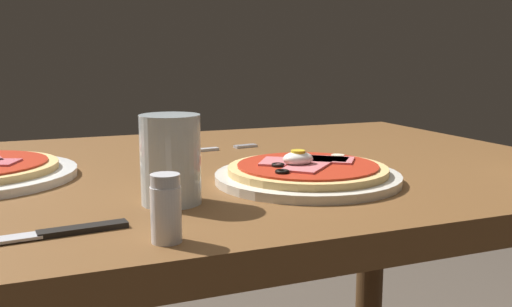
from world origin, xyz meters
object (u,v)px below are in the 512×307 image
at_px(dining_table, 199,234).
at_px(pizza_foreground, 307,173).
at_px(fork, 213,149).
at_px(knife, 44,234).
at_px(salt_shaker, 166,209).
at_px(water_glass_far, 171,165).

height_order(dining_table, pizza_foreground, pizza_foreground).
bearing_deg(fork, dining_table, -117.11).
height_order(fork, knife, knife).
xyz_separation_m(dining_table, salt_shaker, (-0.13, -0.35, 0.15)).
relative_size(dining_table, salt_shaker, 18.67).
relative_size(water_glass_far, salt_shaker, 1.62).
height_order(knife, salt_shaker, salt_shaker).
xyz_separation_m(pizza_foreground, salt_shaker, (-0.25, -0.18, 0.02)).
relative_size(knife, salt_shaker, 2.92).
relative_size(dining_table, knife, 6.39).
relative_size(water_glass_far, knife, 0.55).
bearing_deg(knife, dining_table, 50.03).
xyz_separation_m(water_glass_far, fork, (0.16, 0.34, -0.04)).
height_order(pizza_foreground, knife, pizza_foreground).
bearing_deg(dining_table, fork, 62.89).
height_order(dining_table, salt_shaker, salt_shaker).
bearing_deg(water_glass_far, fork, 64.73).
bearing_deg(pizza_foreground, dining_table, 125.03).
xyz_separation_m(dining_table, knife, (-0.24, -0.29, 0.12)).
bearing_deg(fork, pizza_foreground, -81.58).
bearing_deg(salt_shaker, knife, 151.95).
relative_size(pizza_foreground, knife, 1.35).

